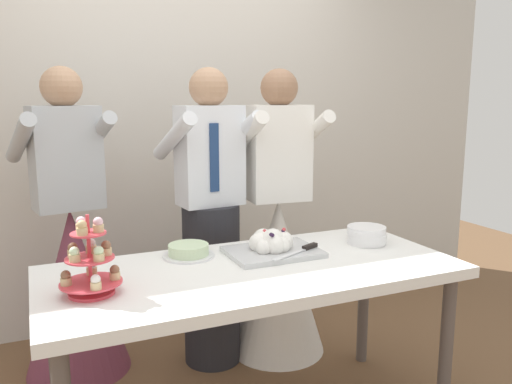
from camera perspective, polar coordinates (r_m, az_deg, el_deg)
rear_wall at (r=3.51m, az=-9.74°, el=9.40°), size 5.20×0.10×2.90m
dessert_table at (r=2.30m, az=-0.24°, el=-9.98°), size 1.80×0.80×0.78m
cupcake_stand at (r=2.03m, az=-17.83°, el=-7.51°), size 0.23×0.23×0.31m
main_cake_tray at (r=2.44m, az=1.82°, el=-5.88°), size 0.42×0.33×0.12m
plate_stack at (r=2.67m, az=12.12°, el=-4.67°), size 0.20×0.20×0.09m
round_cake at (r=2.42m, az=-7.45°, el=-6.47°), size 0.24×0.24×0.06m
person_groom at (r=2.90m, az=-4.99°, el=-4.72°), size 0.50×0.53×1.66m
person_bride at (r=3.06m, az=2.43°, el=-7.08°), size 0.56×0.56×1.66m
person_guest at (r=3.00m, az=-19.49°, el=-8.06°), size 0.57×0.56×1.66m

